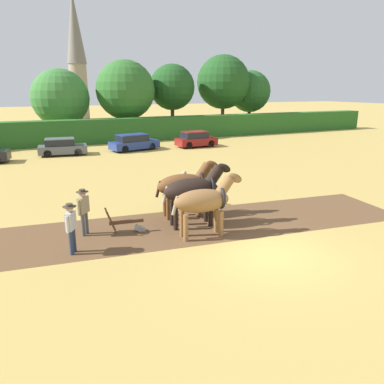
# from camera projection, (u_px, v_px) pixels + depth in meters

# --- Properties ---
(ground_plane) EXTENTS (240.00, 240.00, 0.00)m
(ground_plane) POSITION_uv_depth(u_px,v_px,m) (271.00, 255.00, 12.47)
(ground_plane) COLOR tan
(plowed_furrow_strip) EXTENTS (26.19, 7.32, 0.01)m
(plowed_furrow_strip) POSITION_uv_depth(u_px,v_px,m) (93.00, 237.00, 14.04)
(plowed_furrow_strip) COLOR brown
(plowed_furrow_strip) RESTS_ON ground
(hedgerow) EXTENTS (71.46, 1.83, 2.43)m
(hedgerow) POSITION_uv_depth(u_px,v_px,m) (94.00, 131.00, 37.64)
(hedgerow) COLOR #286023
(hedgerow) RESTS_ON ground
(tree_center_left) EXTENTS (6.00, 6.00, 7.42)m
(tree_center_left) POSITION_uv_depth(u_px,v_px,m) (60.00, 98.00, 39.28)
(tree_center_left) COLOR #4C3823
(tree_center_left) RESTS_ON ground
(tree_center) EXTENTS (6.43, 6.43, 8.44)m
(tree_center) POSITION_uv_depth(u_px,v_px,m) (125.00, 90.00, 41.02)
(tree_center) COLOR #4C3823
(tree_center) RESTS_ON ground
(tree_center_right) EXTENTS (5.35, 5.35, 8.21)m
(tree_center_right) POSITION_uv_depth(u_px,v_px,m) (172.00, 87.00, 44.27)
(tree_center_right) COLOR #4C3823
(tree_center_right) RESTS_ON ground
(tree_right) EXTENTS (6.63, 6.63, 9.48)m
(tree_right) POSITION_uv_depth(u_px,v_px,m) (223.00, 82.00, 46.98)
(tree_right) COLOR brown
(tree_right) RESTS_ON ground
(tree_far_right) EXTENTS (5.42, 5.42, 7.73)m
(tree_far_right) POSITION_uv_depth(u_px,v_px,m) (250.00, 92.00, 49.69)
(tree_far_right) COLOR #423323
(tree_far_right) RESTS_ON ground
(church_spire) EXTENTS (3.22, 3.22, 20.90)m
(church_spire) POSITION_uv_depth(u_px,v_px,m) (76.00, 54.00, 62.50)
(church_spire) COLOR gray
(church_spire) RESTS_ON ground
(draft_horse_lead_left) EXTENTS (2.80, 1.16, 2.44)m
(draft_horse_lead_left) POSITION_uv_depth(u_px,v_px,m) (205.00, 201.00, 13.73)
(draft_horse_lead_left) COLOR brown
(draft_horse_lead_left) RESTS_ON ground
(draft_horse_lead_right) EXTENTS (2.93, 1.29, 2.56)m
(draft_horse_lead_right) POSITION_uv_depth(u_px,v_px,m) (194.00, 190.00, 14.83)
(draft_horse_lead_right) COLOR black
(draft_horse_lead_right) RESTS_ON ground
(draft_horse_trail_left) EXTENTS (2.89, 1.27, 2.46)m
(draft_horse_trail_left) POSITION_uv_depth(u_px,v_px,m) (185.00, 185.00, 15.98)
(draft_horse_trail_left) COLOR brown
(draft_horse_trail_left) RESTS_ON ground
(plow) EXTENTS (1.58, 0.52, 1.13)m
(plow) POSITION_uv_depth(u_px,v_px,m) (130.00, 225.00, 14.37)
(plow) COLOR #4C331E
(plow) RESTS_ON ground
(farmer_at_plow) EXTENTS (0.49, 0.54, 1.79)m
(farmer_at_plow) POSITION_uv_depth(u_px,v_px,m) (83.00, 208.00, 13.93)
(farmer_at_plow) COLOR #4C4C4C
(farmer_at_plow) RESTS_ON ground
(farmer_beside_team) EXTENTS (0.51, 0.50, 1.70)m
(farmer_beside_team) POSITION_uv_depth(u_px,v_px,m) (184.00, 186.00, 17.46)
(farmer_beside_team) COLOR #28334C
(farmer_beside_team) RESTS_ON ground
(farmer_onlooker_left) EXTENTS (0.44, 0.61, 1.75)m
(farmer_onlooker_left) POSITION_uv_depth(u_px,v_px,m) (71.00, 224.00, 12.35)
(farmer_onlooker_left) COLOR #28334C
(farmer_onlooker_left) RESTS_ON ground
(parked_car_center_left) EXTENTS (4.02, 2.22, 1.42)m
(parked_car_center_left) POSITION_uv_depth(u_px,v_px,m) (62.00, 147.00, 31.07)
(parked_car_center_left) COLOR #565B66
(parked_car_center_left) RESTS_ON ground
(parked_car_center) EXTENTS (4.60, 2.55, 1.46)m
(parked_car_center) POSITION_uv_depth(u_px,v_px,m) (134.00, 143.00, 33.50)
(parked_car_center) COLOR navy
(parked_car_center) RESTS_ON ground
(parked_car_center_right) EXTENTS (3.86, 1.85, 1.49)m
(parked_car_center_right) POSITION_uv_depth(u_px,v_px,m) (196.00, 139.00, 35.48)
(parked_car_center_right) COLOR maroon
(parked_car_center_right) RESTS_ON ground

